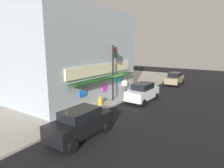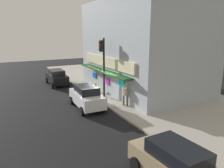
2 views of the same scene
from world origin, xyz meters
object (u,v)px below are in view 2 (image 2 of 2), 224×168
at_px(potted_plant_by_doorway, 119,91).
at_px(potted_plant_by_window, 110,84).
at_px(parked_car_black, 57,77).
at_px(parked_car_white, 87,97).
at_px(trash_can, 113,89).
at_px(parked_car_tan, 177,165).
at_px(traffic_light, 103,60).
at_px(pedestrian, 126,94).
at_px(fire_hydrant, 95,87).

xyz_separation_m(potted_plant_by_doorway, potted_plant_by_window, (-2.75, 0.49, 0.01)).
xyz_separation_m(potted_plant_by_doorway, parked_car_black, (-7.83, -3.64, 0.24)).
bearing_deg(parked_car_black, parked_car_white, 0.91).
height_order(trash_can, parked_car_tan, parked_car_tan).
bearing_deg(traffic_light, parked_car_black, -161.80).
relative_size(pedestrian, parked_car_black, 0.40).
height_order(parked_car_black, parked_car_white, parked_car_white).
height_order(trash_can, potted_plant_by_window, potted_plant_by_window).
relative_size(potted_plant_by_window, parked_car_white, 0.23).
relative_size(parked_car_black, parked_car_tan, 0.98).
height_order(trash_can, pedestrian, pedestrian).
distance_m(fire_hydrant, potted_plant_by_doorway, 2.88).
distance_m(fire_hydrant, parked_car_white, 4.36).
relative_size(fire_hydrant, trash_can, 0.95).
height_order(potted_plant_by_doorway, parked_car_tan, parked_car_tan).
bearing_deg(parked_car_white, trash_can, 121.90).
relative_size(potted_plant_by_doorway, parked_car_white, 0.22).
distance_m(potted_plant_by_window, parked_car_black, 6.55).
bearing_deg(potted_plant_by_window, traffic_light, -39.97).
bearing_deg(parked_car_black, traffic_light, 18.20).
relative_size(potted_plant_by_doorway, parked_car_tan, 0.21).
height_order(traffic_light, fire_hydrant, traffic_light).
xyz_separation_m(trash_can, potted_plant_by_doorway, (1.21, -0.08, 0.07)).
height_order(potted_plant_by_doorway, parked_car_white, parked_car_white).
xyz_separation_m(pedestrian, parked_car_black, (-10.17, -2.89, -0.19)).
height_order(potted_plant_by_window, parked_car_black, parked_car_black).
height_order(pedestrian, potted_plant_by_window, pedestrian).
distance_m(pedestrian, potted_plant_by_window, 5.25).
bearing_deg(potted_plant_by_window, parked_car_tan, -17.01).
xyz_separation_m(pedestrian, parked_car_tan, (8.67, -2.98, -0.22)).
distance_m(potted_plant_by_doorway, parked_car_white, 3.65).
height_order(traffic_light, pedestrian, traffic_light).
xyz_separation_m(fire_hydrant, trash_can, (1.43, 1.22, 0.04)).
xyz_separation_m(potted_plant_by_window, parked_car_tan, (13.76, -4.21, 0.21)).
relative_size(fire_hydrant, pedestrian, 0.49).
xyz_separation_m(trash_can, parked_car_black, (-6.62, -3.72, 0.31)).
bearing_deg(pedestrian, potted_plant_by_window, 166.37).
relative_size(fire_hydrant, parked_car_white, 0.20).
bearing_deg(pedestrian, parked_car_white, -115.67).
distance_m(trash_can, potted_plant_by_window, 1.60).
relative_size(traffic_light, trash_can, 6.05).
bearing_deg(trash_can, fire_hydrant, -139.43).
xyz_separation_m(trash_can, potted_plant_by_window, (-1.54, 0.41, 0.08)).
height_order(potted_plant_by_window, parked_car_white, parked_car_white).
distance_m(traffic_light, parked_car_white, 3.78).
relative_size(fire_hydrant, parked_car_tan, 0.19).
relative_size(traffic_light, parked_car_black, 1.24).
xyz_separation_m(potted_plant_by_window, parked_car_black, (-5.08, -4.13, 0.23)).
distance_m(potted_plant_by_doorway, parked_car_tan, 11.62).
xyz_separation_m(traffic_light, potted_plant_by_window, (-2.11, 1.77, -2.82)).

